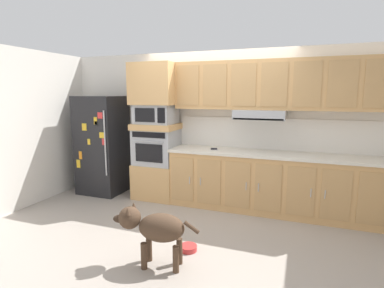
{
  "coord_description": "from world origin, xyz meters",
  "views": [
    {
      "loc": [
        1.36,
        -3.85,
        1.79
      ],
      "look_at": [
        -0.19,
        0.36,
        1.05
      ],
      "focal_mm": 28.2,
      "sensor_mm": 36.0,
      "label": 1
    }
  ],
  "objects_px": {
    "microwave": "(156,114)",
    "dog": "(154,227)",
    "refrigerator": "(103,145)",
    "screwdriver": "(214,149)",
    "built_in_oven": "(157,147)",
    "dog_food_bowl": "(188,248)"
  },
  "relations": [
    {
      "from": "screwdriver",
      "to": "dog",
      "type": "bearing_deg",
      "value": -92.65
    },
    {
      "from": "built_in_oven",
      "to": "microwave",
      "type": "relative_size",
      "value": 1.09
    },
    {
      "from": "microwave",
      "to": "refrigerator",
      "type": "bearing_deg",
      "value": -176.38
    },
    {
      "from": "microwave",
      "to": "dog",
      "type": "distance_m",
      "value": 2.42
    },
    {
      "from": "microwave",
      "to": "dog_food_bowl",
      "type": "height_order",
      "value": "microwave"
    },
    {
      "from": "refrigerator",
      "to": "dog",
      "type": "height_order",
      "value": "refrigerator"
    },
    {
      "from": "microwave",
      "to": "dog",
      "type": "relative_size",
      "value": 0.69
    },
    {
      "from": "microwave",
      "to": "dog_food_bowl",
      "type": "distance_m",
      "value": 2.42
    },
    {
      "from": "dog_food_bowl",
      "to": "screwdriver",
      "type": "bearing_deg",
      "value": 95.21
    },
    {
      "from": "microwave",
      "to": "dog",
      "type": "bearing_deg",
      "value": -64.21
    },
    {
      "from": "microwave",
      "to": "screwdriver",
      "type": "xyz_separation_m",
      "value": [
        1.04,
        -0.05,
        -0.53
      ]
    },
    {
      "from": "refrigerator",
      "to": "screwdriver",
      "type": "distance_m",
      "value": 2.11
    },
    {
      "from": "refrigerator",
      "to": "microwave",
      "type": "height_order",
      "value": "refrigerator"
    },
    {
      "from": "built_in_oven",
      "to": "dog",
      "type": "relative_size",
      "value": 0.75
    },
    {
      "from": "built_in_oven",
      "to": "screwdriver",
      "type": "distance_m",
      "value": 1.04
    },
    {
      "from": "screwdriver",
      "to": "dog_food_bowl",
      "type": "bearing_deg",
      "value": -84.79
    },
    {
      "from": "refrigerator",
      "to": "microwave",
      "type": "bearing_deg",
      "value": 3.62
    },
    {
      "from": "built_in_oven",
      "to": "dog",
      "type": "height_order",
      "value": "built_in_oven"
    },
    {
      "from": "screwdriver",
      "to": "dog",
      "type": "xyz_separation_m",
      "value": [
        -0.09,
        -1.92,
        -0.5
      ]
    },
    {
      "from": "screwdriver",
      "to": "built_in_oven",
      "type": "bearing_deg",
      "value": 177.38
    },
    {
      "from": "screwdriver",
      "to": "dog",
      "type": "distance_m",
      "value": 1.99
    },
    {
      "from": "refrigerator",
      "to": "built_in_oven",
      "type": "distance_m",
      "value": 1.07
    }
  ]
}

